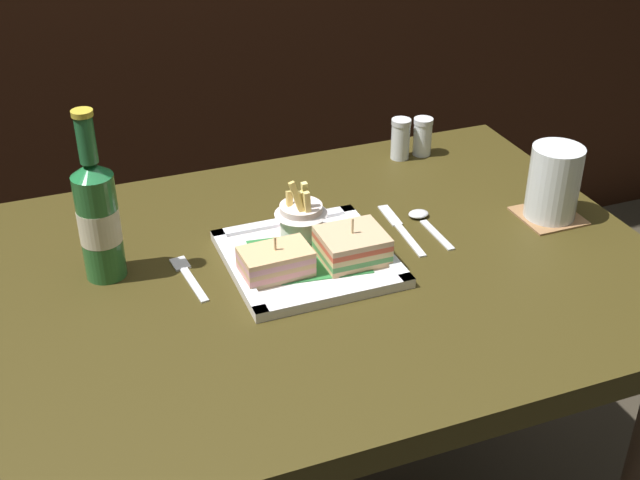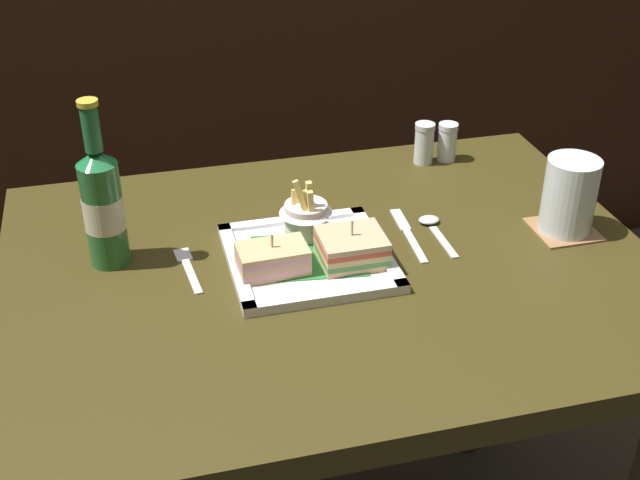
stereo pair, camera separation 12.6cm
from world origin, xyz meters
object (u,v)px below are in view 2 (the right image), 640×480
Objects in this scene: sandwich_half_left at (273,259)px; salt_shaker at (424,146)px; spoon at (433,226)px; knife at (407,232)px; sandwich_half_right at (352,248)px; pepper_shaker at (447,144)px; dining_table at (331,339)px; beer_bottle at (103,204)px; fries_cup at (306,213)px; water_glass at (570,200)px; fork at (188,267)px; square_plate at (308,258)px.

sandwich_half_left is 0.48m from salt_shaker.
knife is at bearing -173.17° from spoon.
spoon is at bearing 25.24° from sandwich_half_right.
dining_table is at bearing -135.69° from pepper_shaker.
beer_bottle is at bearing 163.63° from sandwich_half_right.
fries_cup is 1.33× the size of salt_shaker.
water_glass is 0.32m from pepper_shaker.
fries_cup is at bearing -2.57° from beer_bottle.
sandwich_half_right reaches higher than fork.
sandwich_half_right is 0.38m from beer_bottle.
beer_bottle is at bearing 156.22° from fork.
fork is 1.67× the size of salt_shaker.
water_glass is at bearing -1.98° from square_plate.
pepper_shaker is at bearing -0.00° from salt_shaker.
spoon is (0.16, 0.08, -0.03)m from sandwich_half_right.
sandwich_half_right is at bearing -154.76° from spoon.
knife is 0.30m from pepper_shaker.
dining_table is 0.45m from water_glass.
dining_table is at bearing -15.20° from beer_bottle.
sandwich_half_left is at bearing -141.90° from pepper_shaker.
salt_shaker reaches higher than dining_table.
spoon reaches higher than dining_table.
fries_cup is 0.85× the size of water_glass.
salt_shaker is (0.59, 0.21, -0.06)m from beer_bottle.
square_plate is 0.32m from beer_bottle.
salt_shaker is (-0.13, 0.30, -0.02)m from water_glass.
square_plate is 0.42m from salt_shaker.
salt_shaker is at bearing 38.53° from fries_cup.
sandwich_half_right is at bearing -16.37° from beer_bottle.
fries_cup reaches higher than sandwich_half_right.
fork is 0.55m from salt_shaker.
knife is (0.18, 0.04, -0.01)m from square_plate.
square_plate reaches higher than knife.
sandwich_half_right is (0.03, -0.02, 0.18)m from dining_table.
sandwich_half_right reaches higher than spoon.
dining_table is 0.20m from sandwich_half_left.
sandwich_half_right is 0.42m from pepper_shaker.
spoon is at bearing -116.43° from pepper_shaker.
square_plate is at bearing -100.63° from fries_cup.
dining_table is 0.16m from square_plate.
knife is 2.34× the size of pepper_shaker.
pepper_shaker is at bearing 105.75° from water_glass.
spoon is at bearing 3.04° from fork.
spoon is 0.25m from salt_shaker.
salt_shaker is at bearing 53.48° from sandwich_half_right.
sandwich_half_right is at bearing -178.10° from water_glass.
knife reaches higher than dining_table.
sandwich_half_left is 1.07× the size of sandwich_half_right.
salt_shaker is at bearing 41.60° from sandwich_half_left.
water_glass is 0.62m from fork.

